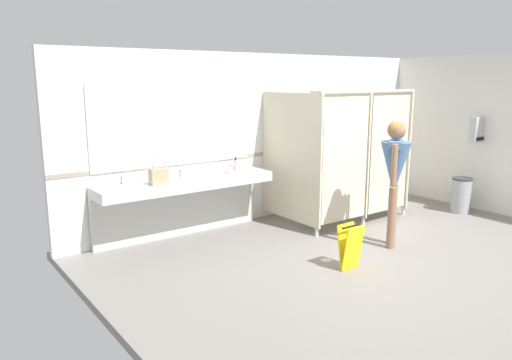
{
  "coord_description": "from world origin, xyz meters",
  "views": [
    {
      "loc": [
        -4.86,
        -3.82,
        2.24
      ],
      "look_at": [
        -1.62,
        0.62,
        1.1
      ],
      "focal_mm": 34.48,
      "sensor_mm": 36.0,
      "label": 1
    }
  ],
  "objects_px": {
    "paper_towel_dispenser_upper": "(479,129)",
    "trash_bin": "(461,195)",
    "soap_dispenser": "(236,164)",
    "handbag": "(159,176)",
    "wet_floor_sign": "(350,246)",
    "paper_cup": "(230,170)",
    "person_standing": "(395,168)"
  },
  "relations": [
    {
      "from": "paper_towel_dispenser_upper",
      "to": "wet_floor_sign",
      "type": "bearing_deg",
      "value": -169.81
    },
    {
      "from": "trash_bin",
      "to": "handbag",
      "type": "distance_m",
      "value": 5.15
    },
    {
      "from": "paper_towel_dispenser_upper",
      "to": "trash_bin",
      "type": "distance_m",
      "value": 1.16
    },
    {
      "from": "paper_towel_dispenser_upper",
      "to": "trash_bin",
      "type": "xyz_separation_m",
      "value": [
        -0.36,
        0.0,
        -1.1
      ]
    },
    {
      "from": "handbag",
      "to": "soap_dispenser",
      "type": "height_order",
      "value": "handbag"
    },
    {
      "from": "paper_towel_dispenser_upper",
      "to": "paper_cup",
      "type": "relative_size",
      "value": 4.78
    },
    {
      "from": "person_standing",
      "to": "paper_towel_dispenser_upper",
      "type": "bearing_deg",
      "value": 8.89
    },
    {
      "from": "person_standing",
      "to": "soap_dispenser",
      "type": "height_order",
      "value": "person_standing"
    },
    {
      "from": "paper_cup",
      "to": "person_standing",
      "type": "bearing_deg",
      "value": -53.05
    },
    {
      "from": "paper_towel_dispenser_upper",
      "to": "trash_bin",
      "type": "relative_size",
      "value": 0.72
    },
    {
      "from": "trash_bin",
      "to": "handbag",
      "type": "bearing_deg",
      "value": 164.93
    },
    {
      "from": "paper_towel_dispenser_upper",
      "to": "handbag",
      "type": "height_order",
      "value": "paper_towel_dispenser_upper"
    },
    {
      "from": "soap_dispenser",
      "to": "wet_floor_sign",
      "type": "relative_size",
      "value": 0.35
    },
    {
      "from": "person_standing",
      "to": "wet_floor_sign",
      "type": "height_order",
      "value": "person_standing"
    },
    {
      "from": "paper_towel_dispenser_upper",
      "to": "handbag",
      "type": "relative_size",
      "value": 1.25
    },
    {
      "from": "paper_cup",
      "to": "wet_floor_sign",
      "type": "bearing_deg",
      "value": -81.25
    },
    {
      "from": "trash_bin",
      "to": "wet_floor_sign",
      "type": "xyz_separation_m",
      "value": [
        -3.43,
        -0.68,
        -0.01
      ]
    },
    {
      "from": "soap_dispenser",
      "to": "paper_cup",
      "type": "height_order",
      "value": "soap_dispenser"
    },
    {
      "from": "paper_towel_dispenser_upper",
      "to": "wet_floor_sign",
      "type": "distance_m",
      "value": 4.01
    },
    {
      "from": "soap_dispenser",
      "to": "paper_cup",
      "type": "bearing_deg",
      "value": -139.51
    },
    {
      "from": "paper_towel_dispenser_upper",
      "to": "soap_dispenser",
      "type": "xyz_separation_m",
      "value": [
        -3.87,
        1.64,
        -0.44
      ]
    },
    {
      "from": "handbag",
      "to": "soap_dispenser",
      "type": "xyz_separation_m",
      "value": [
        1.42,
        0.31,
        -0.04
      ]
    },
    {
      "from": "soap_dispenser",
      "to": "handbag",
      "type": "bearing_deg",
      "value": -167.59
    },
    {
      "from": "paper_towel_dispenser_upper",
      "to": "soap_dispenser",
      "type": "relative_size",
      "value": 2.26
    },
    {
      "from": "trash_bin",
      "to": "paper_towel_dispenser_upper",
      "type": "bearing_deg",
      "value": -0.07
    },
    {
      "from": "paper_towel_dispenser_upper",
      "to": "soap_dispenser",
      "type": "height_order",
      "value": "paper_towel_dispenser_upper"
    },
    {
      "from": "person_standing",
      "to": "soap_dispenser",
      "type": "distance_m",
      "value": 2.37
    },
    {
      "from": "paper_cup",
      "to": "wet_floor_sign",
      "type": "relative_size",
      "value": 0.16
    },
    {
      "from": "wet_floor_sign",
      "to": "trash_bin",
      "type": "bearing_deg",
      "value": 11.24
    },
    {
      "from": "paper_towel_dispenser_upper",
      "to": "person_standing",
      "type": "bearing_deg",
      "value": -171.11
    },
    {
      "from": "handbag",
      "to": "paper_cup",
      "type": "xyz_separation_m",
      "value": [
        1.18,
        0.11,
        -0.07
      ]
    },
    {
      "from": "handbag",
      "to": "paper_cup",
      "type": "height_order",
      "value": "handbag"
    }
  ]
}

